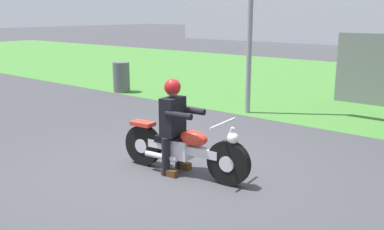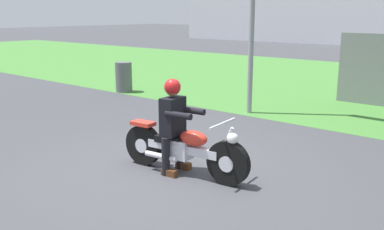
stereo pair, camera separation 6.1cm
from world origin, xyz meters
TOP-DOWN VIEW (x-y plane):
  - ground at (0.00, 0.00)m, footprint 120.00×120.00m
  - grass_verge at (0.00, 9.66)m, footprint 60.00×12.00m
  - motorcycle_lead at (0.32, -0.01)m, footprint 2.12×0.66m
  - rider_lead at (0.15, -0.02)m, footprint 0.58×0.50m
  - trash_can at (-5.44, 3.93)m, footprint 0.49×0.49m

SIDE VIEW (x-z plane):
  - ground at x=0.00m, z-range 0.00..0.00m
  - grass_verge at x=0.00m, z-range 0.00..0.01m
  - motorcycle_lead at x=0.32m, z-range -0.05..0.82m
  - trash_can at x=-5.44m, z-range 0.00..0.88m
  - rider_lead at x=0.15m, z-range 0.12..1.51m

